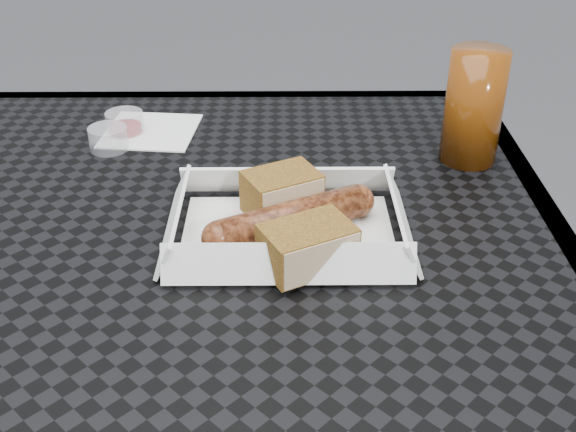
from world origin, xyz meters
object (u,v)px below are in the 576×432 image
object	(u,v)px
patio_table	(202,287)
food_tray	(288,234)
bratwurst	(291,219)
drink_glass	(474,107)

from	to	relation	value
patio_table	food_tray	bearing A→B (deg)	-6.58
patio_table	food_tray	distance (m)	0.12
patio_table	bratwurst	xyz separation A→B (m)	(0.10, -0.01, 0.10)
drink_glass	patio_table	bearing A→B (deg)	-152.85
patio_table	bratwurst	bearing A→B (deg)	-7.96
food_tray	bratwurst	distance (m)	0.02
patio_table	food_tray	xyz separation A→B (m)	(0.10, -0.01, 0.08)
food_tray	drink_glass	size ratio (longest dim) A/B	1.56
patio_table	drink_glass	world-z (taller)	drink_glass
food_tray	bratwurst	world-z (taller)	bratwurst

